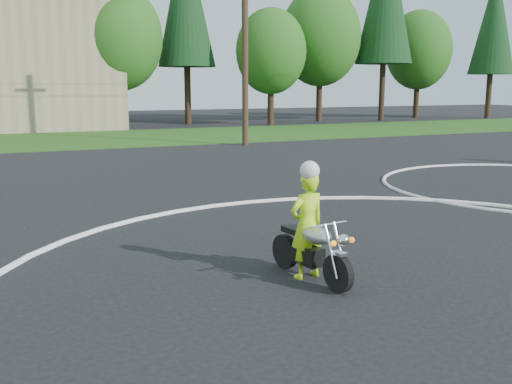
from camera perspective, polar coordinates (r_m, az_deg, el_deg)
name	(u,v)px	position (r m, az deg, el deg)	size (l,w,h in m)	color
grass_strip	(110,138)	(30.36, -14.36, 5.23)	(120.00, 10.00, 0.02)	#1E4714
course_markings	(471,242)	(10.55, 20.72, -4.71)	(19.05, 19.05, 0.12)	silver
primary_motorcycle	(312,250)	(7.94, 5.61, -5.76)	(0.59, 1.70, 0.90)	black
rider_primary_grp	(307,222)	(7.96, 5.14, -2.99)	(0.60, 0.44, 1.66)	#B5E718
treeline	(296,30)	(42.56, 4.06, 15.88)	(38.20, 8.10, 14.52)	#382619
utility_poles	(245,27)	(25.99, -1.11, 16.17)	(41.60, 1.12, 10.00)	#473321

